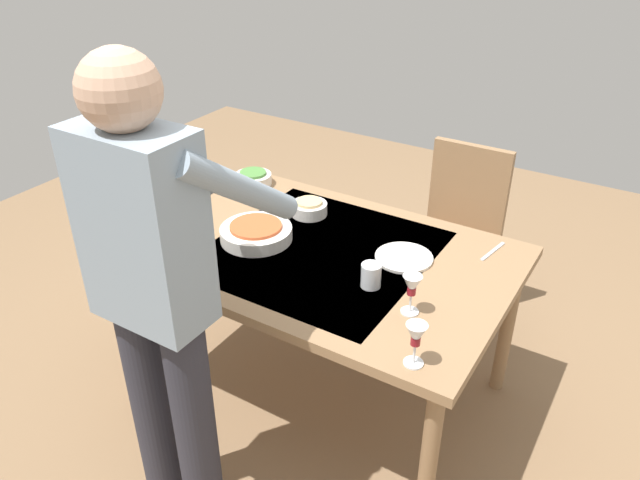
# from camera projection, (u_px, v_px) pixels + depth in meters

# --- Properties ---
(ground_plane) EXTENTS (6.00, 6.00, 0.00)m
(ground_plane) POSITION_uv_depth(u_px,v_px,m) (320.00, 386.00, 2.87)
(ground_plane) COLOR #846647
(dining_table) EXTENTS (1.53, 1.01, 0.74)m
(dining_table) POSITION_uv_depth(u_px,v_px,m) (320.00, 265.00, 2.54)
(dining_table) COLOR #93704C
(dining_table) RESTS_ON ground_plane
(chair_near) EXTENTS (0.40, 0.40, 0.91)m
(chair_near) POSITION_uv_depth(u_px,v_px,m) (458.00, 224.00, 3.13)
(chair_near) COLOR brown
(chair_near) RESTS_ON ground_plane
(person_server) EXTENTS (0.42, 0.61, 1.69)m
(person_server) POSITION_uv_depth(u_px,v_px,m) (157.00, 289.00, 1.87)
(person_server) COLOR #2D2D38
(person_server) RESTS_ON ground_plane
(wine_bottle) EXTENTS (0.07, 0.07, 0.30)m
(wine_bottle) POSITION_uv_depth(u_px,v_px,m) (124.00, 223.00, 2.47)
(wine_bottle) COLOR black
(wine_bottle) RESTS_ON dining_table
(wine_glass_left) EXTENTS (0.07, 0.07, 0.15)m
(wine_glass_left) POSITION_uv_depth(u_px,v_px,m) (412.00, 287.00, 2.09)
(wine_glass_left) COLOR white
(wine_glass_left) RESTS_ON dining_table
(wine_glass_right) EXTENTS (0.07, 0.07, 0.15)m
(wine_glass_right) POSITION_uv_depth(u_px,v_px,m) (416.00, 337.00, 1.86)
(wine_glass_right) COLOR white
(wine_glass_right) RESTS_ON dining_table
(water_cup_near_left) EXTENTS (0.07, 0.07, 0.10)m
(water_cup_near_left) POSITION_uv_depth(u_px,v_px,m) (192.00, 234.00, 2.52)
(water_cup_near_left) COLOR silver
(water_cup_near_left) RESTS_ON dining_table
(water_cup_near_right) EXTENTS (0.07, 0.07, 0.09)m
(water_cup_near_right) POSITION_uv_depth(u_px,v_px,m) (371.00, 275.00, 2.26)
(water_cup_near_right) COLOR silver
(water_cup_near_right) RESTS_ON dining_table
(serving_bowl_pasta) EXTENTS (0.30, 0.30, 0.07)m
(serving_bowl_pasta) POSITION_uv_depth(u_px,v_px,m) (256.00, 232.00, 2.57)
(serving_bowl_pasta) COLOR white
(serving_bowl_pasta) RESTS_ON dining_table
(side_bowl_salad) EXTENTS (0.18, 0.18, 0.07)m
(side_bowl_salad) POSITION_uv_depth(u_px,v_px,m) (253.00, 178.00, 3.03)
(side_bowl_salad) COLOR white
(side_bowl_salad) RESTS_ON dining_table
(side_bowl_bread) EXTENTS (0.16, 0.16, 0.07)m
(side_bowl_bread) POSITION_uv_depth(u_px,v_px,m) (309.00, 208.00, 2.76)
(side_bowl_bread) COLOR white
(side_bowl_bread) RESTS_ON dining_table
(dinner_plate_near) EXTENTS (0.23, 0.23, 0.01)m
(dinner_plate_near) POSITION_uv_depth(u_px,v_px,m) (404.00, 258.00, 2.45)
(dinner_plate_near) COLOR white
(dinner_plate_near) RESTS_ON dining_table
(table_fork) EXTENTS (0.05, 0.18, 0.00)m
(table_fork) POSITION_uv_depth(u_px,v_px,m) (493.00, 251.00, 2.49)
(table_fork) COLOR silver
(table_fork) RESTS_ON dining_table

